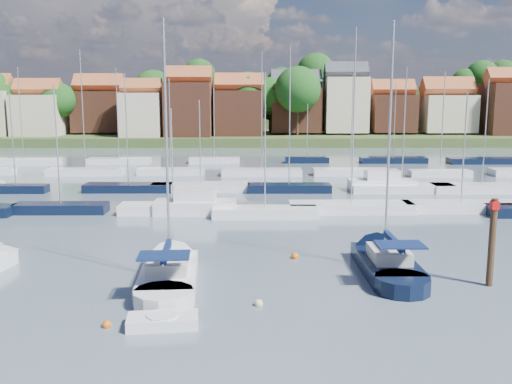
{
  "coord_description": "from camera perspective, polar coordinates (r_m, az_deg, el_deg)",
  "views": [
    {
      "loc": [
        -0.47,
        -28.19,
        10.14
      ],
      "look_at": [
        -0.15,
        14.0,
        2.94
      ],
      "focal_mm": 40.0,
      "sensor_mm": 36.0,
      "label": 1
    }
  ],
  "objects": [
    {
      "name": "buoy_d",
      "position": [
        28.34,
        0.26,
        -11.28
      ],
      "size": [
        0.43,
        0.43,
        0.43
      ],
      "primitive_type": "sphere",
      "color": "beige",
      "rests_on": "ground"
    },
    {
      "name": "tender",
      "position": [
        26.16,
        -9.31,
        -12.64
      ],
      "size": [
        3.25,
        1.77,
        0.67
      ],
      "rotation": [
        0.0,
        0.0,
        0.11
      ],
      "color": "silver",
      "rests_on": "ground"
    },
    {
      "name": "sailboat_navy",
      "position": [
        35.38,
        12.42,
        -6.6
      ],
      "size": [
        2.96,
        11.1,
        15.4
      ],
      "rotation": [
        0.0,
        0.0,
        1.57
      ],
      "color": "black",
      "rests_on": "ground"
    },
    {
      "name": "buoy_e",
      "position": [
        36.16,
        3.91,
        -6.62
      ],
      "size": [
        0.52,
        0.52,
        0.52
      ],
      "primitive_type": "sphere",
      "color": "#D85914",
      "rests_on": "ground"
    },
    {
      "name": "timber_piling",
      "position": [
        33.1,
        22.42,
        -6.21
      ],
      "size": [
        0.4,
        0.4,
        7.03
      ],
      "color": "#4C331E",
      "rests_on": "ground"
    },
    {
      "name": "far_shore_town",
      "position": [
        160.97,
        0.53,
        7.71
      ],
      "size": [
        212.46,
        90.0,
        22.27
      ],
      "color": "#3C4A25",
      "rests_on": "ground"
    },
    {
      "name": "marina_field",
      "position": [
        64.12,
        1.7,
        0.97
      ],
      "size": [
        79.62,
        41.41,
        15.93
      ],
      "color": "silver",
      "rests_on": "ground"
    },
    {
      "name": "sailboat_centre",
      "position": [
        33.02,
        -8.5,
        -7.66
      ],
      "size": [
        3.73,
        11.43,
        15.31
      ],
      "rotation": [
        0.0,
        0.0,
        1.64
      ],
      "color": "silver",
      "rests_on": "ground"
    },
    {
      "name": "buoy_b",
      "position": [
        26.73,
        -14.67,
        -12.93
      ],
      "size": [
        0.42,
        0.42,
        0.42
      ],
      "primitive_type": "sphere",
      "color": "#D85914",
      "rests_on": "ground"
    },
    {
      "name": "ground",
      "position": [
        68.94,
        -0.04,
        1.23
      ],
      "size": [
        260.0,
        260.0,
        0.0
      ],
      "primitive_type": "plane",
      "color": "#4D5C69",
      "rests_on": "ground"
    },
    {
      "name": "buoy_c",
      "position": [
        29.97,
        -9.1,
        -10.22
      ],
      "size": [
        0.44,
        0.44,
        0.44
      ],
      "primitive_type": "sphere",
      "color": "#D85914",
      "rests_on": "ground"
    }
  ]
}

